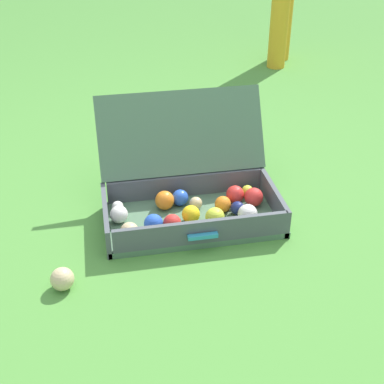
% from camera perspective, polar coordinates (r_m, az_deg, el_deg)
% --- Properties ---
extents(ground_plane, '(16.00, 16.00, 0.00)m').
position_cam_1_polar(ground_plane, '(2.06, 0.31, -3.81)').
color(ground_plane, '#4C8C38').
extents(open_suitcase, '(0.68, 0.54, 0.42)m').
position_cam_1_polar(open_suitcase, '(2.09, -0.23, -0.19)').
color(open_suitcase, '#4C7051').
rests_on(open_suitcase, ground).
extents(stray_ball_on_grass, '(0.08, 0.08, 0.08)m').
position_cam_1_polar(stray_ball_on_grass, '(1.82, -13.72, -9.04)').
color(stray_ball_on_grass, '#D1B784').
rests_on(stray_ball_on_grass, ground).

